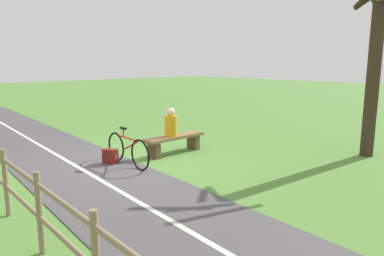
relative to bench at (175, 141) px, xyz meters
The scene contains 9 objects.
ground_plane 1.36m from the bench, ahead, with size 80.00×80.00×0.00m, color #548438.
paved_path 4.74m from the bench, 53.91° to the left, with size 2.60×36.00×0.02m, color #4C494C.
path_centre_line 4.74m from the bench, 53.91° to the left, with size 0.10×32.00×0.00m, color silver.
bench is the anchor object (origin of this frame).
person_seated 0.49m from the bench, ahead, with size 0.34×0.34×0.76m.
bicycle 1.57m from the bench, ahead, with size 0.09×1.80×0.91m.
backpack 1.81m from the bench, ahead, with size 0.36×0.39×0.36m.
fence_roadside 5.31m from the bench, 31.30° to the left, with size 0.33×12.32×1.09m.
tree_near_bench 5.42m from the bench, 134.50° to the left, with size 1.43×1.38×4.98m.
Camera 1 is at (4.65, 7.29, 2.41)m, focal length 33.04 mm.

